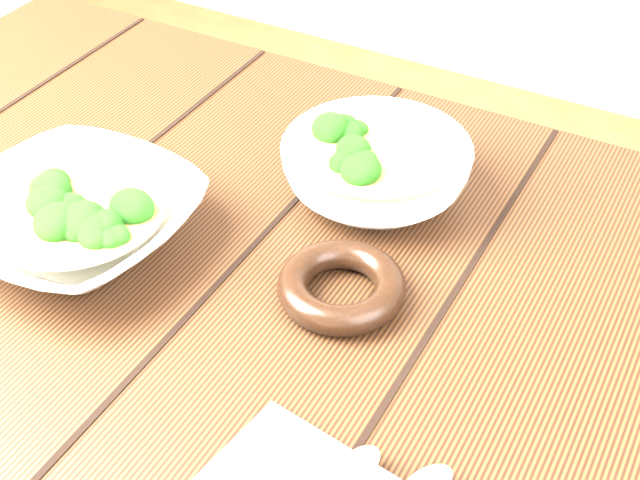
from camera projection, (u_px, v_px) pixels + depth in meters
table at (249, 369)px, 0.91m from camera, size 1.20×0.80×0.75m
soup_bowl_front at (74, 218)px, 0.86m from camera, size 0.24×0.24×0.07m
soup_bowl_back at (376, 169)px, 0.92m from camera, size 0.25×0.25×0.07m
trivet at (341, 286)px, 0.81m from camera, size 0.14×0.14×0.03m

